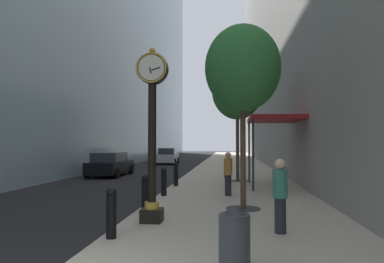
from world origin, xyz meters
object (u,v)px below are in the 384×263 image
(street_tree_near, at_px, (243,69))
(street_tree_mid_near, at_px, (237,91))
(street_clock, at_px, (152,125))
(bollard_nearest, at_px, (111,211))
(trash_bin, at_px, (234,237))
(pedestrian_walking, at_px, (228,173))
(bollard_second, at_px, (145,192))
(car_silver_near, at_px, (168,156))
(car_black_mid, at_px, (110,164))
(bollard_third, at_px, (164,181))
(bollard_fourth, at_px, (176,174))
(pedestrian_by_clock, at_px, (280,193))

(street_tree_near, xyz_separation_m, street_tree_mid_near, (-0.00, 8.13, 0.47))
(street_clock, relative_size, bollard_nearest, 4.14)
(bollard_nearest, distance_m, trash_bin, 3.14)
(trash_bin, bearing_deg, bollard_nearest, 148.23)
(pedestrian_walking, bearing_deg, bollard_second, -126.21)
(bollard_second, bearing_deg, pedestrian_walking, 53.79)
(bollard_nearest, distance_m, car_silver_near, 28.51)
(street_tree_near, height_order, car_black_mid, street_tree_near)
(bollard_nearest, xyz_separation_m, street_tree_near, (3.01, 3.77, 3.87))
(bollard_nearest, xyz_separation_m, bollard_third, (0.00, 6.20, 0.00))
(street_tree_mid_near, xyz_separation_m, pedestrian_walking, (-0.49, -5.35, -4.03))
(street_tree_near, relative_size, street_tree_mid_near, 0.90)
(bollard_third, bearing_deg, bollard_second, -90.00)
(street_tree_near, xyz_separation_m, car_silver_near, (-6.77, 24.49, -3.80))
(bollard_second, relative_size, pedestrian_walking, 0.66)
(bollard_fourth, bearing_deg, street_tree_near, -61.47)
(street_clock, xyz_separation_m, bollard_fourth, (-0.54, 7.66, -1.97))
(bollard_fourth, distance_m, pedestrian_walking, 3.75)
(bollard_second, height_order, street_tree_mid_near, street_tree_mid_near)
(car_black_mid, bearing_deg, bollard_second, -66.32)
(bollard_fourth, height_order, street_tree_mid_near, street_tree_mid_near)
(bollard_nearest, height_order, bollard_second, same)
(street_clock, height_order, car_black_mid, street_clock)
(street_tree_mid_near, height_order, pedestrian_walking, street_tree_mid_near)
(bollard_nearest, bearing_deg, bollard_fourth, 90.00)
(street_tree_near, bearing_deg, bollard_third, 141.04)
(bollard_second, bearing_deg, street_clock, -69.69)
(pedestrian_by_clock, bearing_deg, bollard_fourth, 113.95)
(bollard_third, height_order, trash_bin, bollard_third)
(street_tree_mid_near, bearing_deg, bollard_fourth, -139.24)
(bollard_nearest, relative_size, street_tree_near, 0.19)
(bollard_nearest, height_order, bollard_fourth, same)
(bollard_nearest, relative_size, car_black_mid, 0.25)
(street_tree_mid_near, relative_size, pedestrian_by_clock, 3.81)
(bollard_nearest, bearing_deg, street_tree_mid_near, 75.81)
(street_tree_mid_near, distance_m, pedestrian_walking, 6.72)
(street_clock, bearing_deg, bollard_nearest, -108.09)
(bollard_second, height_order, car_silver_near, car_silver_near)
(bollard_third, height_order, car_silver_near, car_silver_near)
(bollard_third, xyz_separation_m, pedestrian_walking, (2.52, 0.34, 0.32))
(bollard_third, relative_size, car_silver_near, 0.27)
(bollard_third, bearing_deg, bollard_nearest, -90.00)
(bollard_second, distance_m, car_silver_near, 25.44)
(street_tree_near, bearing_deg, pedestrian_walking, 99.98)
(bollard_second, relative_size, street_tree_mid_near, 0.17)
(bollard_second, bearing_deg, trash_bin, -60.70)
(bollard_nearest, bearing_deg, pedestrian_by_clock, 12.72)
(car_silver_near, height_order, car_black_mid, car_silver_near)
(trash_bin, bearing_deg, car_silver_near, 102.12)
(bollard_fourth, xyz_separation_m, street_tree_near, (3.01, -5.53, 3.87))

